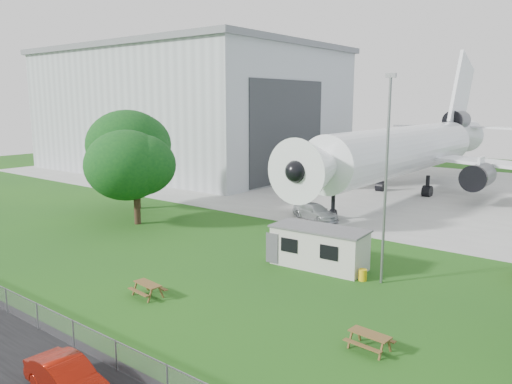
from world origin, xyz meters
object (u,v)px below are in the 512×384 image
Objects in this scene: hangar at (189,109)px; picnic_west at (148,296)px; airliner at (408,148)px; picnic_east at (369,350)px; car_centre_sedan at (67,379)px; site_cabin at (319,247)px.

picnic_west is (36.91, -39.67, -9.41)m from hangar.
picnic_east is at bearing -70.64° from airliner.
picnic_west is 0.44× the size of car_centre_sedan.
picnic_east is (49.17, -37.71, -9.41)m from hangar.
site_cabin reaches higher than car_centre_sedan.
car_centre_sedan reaches higher than picnic_west.
car_centre_sedan is (41.99, -47.65, -8.74)m from hangar.
airliner is 26.52× the size of picnic_west.
hangar is 6.29× the size of site_cabin.
site_cabin is 3.80× the size of picnic_west.
hangar is 0.90× the size of airliner.
picnic_west is at bearing -47.07° from hangar.
site_cabin is at bearing 137.04° from picnic_east.
hangar is 23.89× the size of picnic_west.
airliner is at bearing 98.08° from picnic_west.
airliner reaches higher than site_cabin.
picnic_west is 12.42m from picnic_east.
hangar reaches higher than picnic_east.
hangar reaches higher than car_centre_sedan.
airliner is at bearing -0.22° from hangar.
site_cabin is 11.13m from picnic_east.
site_cabin is 3.80× the size of picnic_east.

